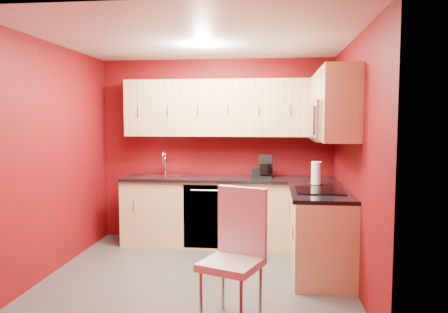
% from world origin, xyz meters
% --- Properties ---
extents(floor, '(3.20, 3.20, 0.00)m').
position_xyz_m(floor, '(0.00, 0.00, 0.00)').
color(floor, '#43413E').
rests_on(floor, ground).
extents(ceiling, '(3.20, 3.20, 0.00)m').
position_xyz_m(ceiling, '(0.00, 0.00, 2.50)').
color(ceiling, white).
rests_on(ceiling, wall_back).
extents(wall_back, '(3.20, 0.00, 3.20)m').
position_xyz_m(wall_back, '(0.00, 1.50, 1.25)').
color(wall_back, '#66090B').
rests_on(wall_back, floor).
extents(wall_front, '(3.20, 0.00, 3.20)m').
position_xyz_m(wall_front, '(0.00, -1.50, 1.25)').
color(wall_front, '#66090B').
rests_on(wall_front, floor).
extents(wall_left, '(0.00, 3.00, 3.00)m').
position_xyz_m(wall_left, '(-1.60, 0.00, 1.25)').
color(wall_left, '#66090B').
rests_on(wall_left, floor).
extents(wall_right, '(0.00, 3.00, 3.00)m').
position_xyz_m(wall_right, '(1.60, 0.00, 1.25)').
color(wall_right, '#66090B').
rests_on(wall_right, floor).
extents(base_cabinets_back, '(2.80, 0.60, 0.87)m').
position_xyz_m(base_cabinets_back, '(0.20, 1.20, 0.43)').
color(base_cabinets_back, '#E8BD84').
rests_on(base_cabinets_back, floor).
extents(base_cabinets_right, '(0.60, 1.30, 0.87)m').
position_xyz_m(base_cabinets_right, '(1.30, 0.25, 0.43)').
color(base_cabinets_right, '#E8BD84').
rests_on(base_cabinets_right, floor).
extents(countertop_back, '(2.80, 0.63, 0.04)m').
position_xyz_m(countertop_back, '(0.20, 1.19, 0.89)').
color(countertop_back, black).
rests_on(countertop_back, base_cabinets_back).
extents(countertop_right, '(0.63, 1.27, 0.04)m').
position_xyz_m(countertop_right, '(1.29, 0.23, 0.89)').
color(countertop_right, black).
rests_on(countertop_right, base_cabinets_right).
extents(upper_cabinets_back, '(2.80, 0.35, 0.75)m').
position_xyz_m(upper_cabinets_back, '(0.20, 1.32, 1.83)').
color(upper_cabinets_back, '#D6B079').
rests_on(upper_cabinets_back, wall_back).
extents(upper_cabinets_right, '(0.35, 1.55, 0.75)m').
position_xyz_m(upper_cabinets_right, '(1.42, 0.44, 1.89)').
color(upper_cabinets_right, '#D6B079').
rests_on(upper_cabinets_right, wall_right).
extents(microwave, '(0.42, 0.76, 0.42)m').
position_xyz_m(microwave, '(1.39, 0.20, 1.66)').
color(microwave, silver).
rests_on(microwave, upper_cabinets_right).
extents(cooktop, '(0.50, 0.55, 0.01)m').
position_xyz_m(cooktop, '(1.28, 0.20, 0.92)').
color(cooktop, black).
rests_on(cooktop, countertop_right).
extents(sink, '(0.52, 0.42, 0.35)m').
position_xyz_m(sink, '(-0.70, 1.20, 0.94)').
color(sink, silver).
rests_on(sink, countertop_back).
extents(dishwasher_front, '(0.60, 0.02, 0.82)m').
position_xyz_m(dishwasher_front, '(-0.05, 0.91, 0.43)').
color(dishwasher_front, black).
rests_on(dishwasher_front, base_cabinets_back).
extents(downlight, '(0.20, 0.20, 0.01)m').
position_xyz_m(downlight, '(0.00, 0.30, 2.48)').
color(downlight, white).
rests_on(downlight, ceiling).
extents(coffee_maker, '(0.19, 0.25, 0.30)m').
position_xyz_m(coffee_maker, '(0.69, 1.17, 1.06)').
color(coffee_maker, black).
rests_on(coffee_maker, countertop_back).
extents(napkin_holder, '(0.12, 0.12, 0.13)m').
position_xyz_m(napkin_holder, '(0.57, 1.21, 0.98)').
color(napkin_holder, black).
rests_on(napkin_holder, countertop_back).
extents(paper_towel, '(0.20, 0.20, 0.27)m').
position_xyz_m(paper_towel, '(1.29, 0.62, 1.05)').
color(paper_towel, white).
rests_on(paper_towel, countertop_right).
extents(dining_chair, '(0.58, 0.60, 1.10)m').
position_xyz_m(dining_chair, '(0.45, -1.03, 0.55)').
color(dining_chair, silver).
rests_on(dining_chair, floor).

